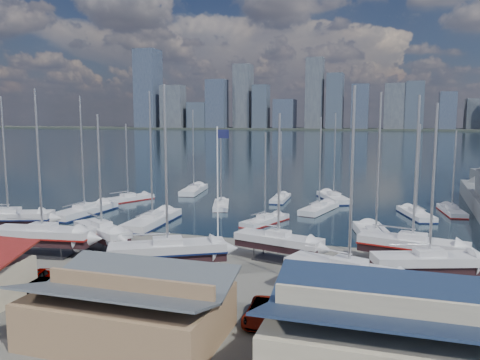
% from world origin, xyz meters
% --- Properties ---
extents(ground, '(1400.00, 1400.00, 0.00)m').
position_xyz_m(ground, '(0.00, -10.00, 0.00)').
color(ground, '#605E59').
rests_on(ground, ground).
extents(water, '(1400.00, 600.00, 0.40)m').
position_xyz_m(water, '(0.00, 300.00, -0.15)').
color(water, '#182838').
rests_on(water, ground).
extents(far_shore, '(1400.00, 80.00, 2.20)m').
position_xyz_m(far_shore, '(0.00, 560.00, 1.10)').
color(far_shore, '#2D332D').
rests_on(far_shore, ground).
extents(skyline, '(639.14, 43.80, 107.69)m').
position_xyz_m(skyline, '(-7.83, 553.76, 39.09)').
color(skyline, '#475166').
rests_on(skyline, far_shore).
extents(shed_grey, '(12.60, 8.40, 4.17)m').
position_xyz_m(shed_grey, '(0.00, -26.00, 2.15)').
color(shed_grey, '#8C6B4C').
rests_on(shed_grey, ground).
extents(shed_blue, '(13.65, 9.45, 4.71)m').
position_xyz_m(shed_blue, '(16.00, -26.00, 2.42)').
color(shed_blue, '#BFB293').
rests_on(shed_blue, ground).
extents(sailboat_cradle_0, '(10.73, 6.09, 16.68)m').
position_xyz_m(sailboat_cradle_0, '(-28.01, -6.45, 2.11)').
color(sailboat_cradle_0, '#2D2D33').
rests_on(sailboat_cradle_0, ground).
extents(sailboat_cradle_1, '(10.89, 4.38, 17.02)m').
position_xyz_m(sailboat_cradle_1, '(-18.00, -12.46, 2.12)').
color(sailboat_cradle_1, '#2D2D33').
rests_on(sailboat_cradle_1, ground).
extents(sailboat_cradle_2, '(8.87, 6.62, 14.54)m').
position_xyz_m(sailboat_cradle_2, '(-13.48, -8.70, 2.00)').
color(sailboat_cradle_2, '#2D2D33').
rests_on(sailboat_cradle_2, ground).
extents(sailboat_cradle_3, '(10.69, 7.72, 17.02)m').
position_xyz_m(sailboat_cradle_3, '(-3.15, -13.91, 2.12)').
color(sailboat_cradle_3, '#2D2D33').
rests_on(sailboat_cradle_3, ground).
extents(sailboat_cradle_4, '(9.20, 4.62, 14.59)m').
position_xyz_m(sailboat_cradle_4, '(5.62, -7.19, 2.00)').
color(sailboat_cradle_4, '#2D2D33').
rests_on(sailboat_cradle_4, ground).
extents(sailboat_cradle_5, '(10.59, 6.14, 16.48)m').
position_xyz_m(sailboat_cradle_5, '(13.05, -15.43, 2.10)').
color(sailboat_cradle_5, '#2D2D33').
rests_on(sailboat_cradle_5, ground).
extents(sailboat_cradle_6, '(10.42, 5.03, 16.21)m').
position_xyz_m(sailboat_cradle_6, '(18.22, -5.25, 2.08)').
color(sailboat_cradle_6, '#2D2D33').
rests_on(sailboat_cradle_6, ground).
extents(sailboat_cradle_7, '(9.70, 5.46, 15.32)m').
position_xyz_m(sailboat_cradle_7, '(19.28, -10.21, 2.04)').
color(sailboat_cradle_7, '#2D2D33').
rests_on(sailboat_cradle_7, ground).
extents(sailboat_moored_0, '(4.00, 12.30, 18.16)m').
position_xyz_m(sailboat_moored_0, '(-26.56, 6.57, 0.31)').
color(sailboat_moored_0, black).
rests_on(sailboat_moored_0, water).
extents(sailboat_moored_1, '(6.44, 9.45, 13.85)m').
position_xyz_m(sailboat_moored_1, '(-26.43, 18.58, 0.31)').
color(sailboat_moored_1, black).
rests_on(sailboat_moored_1, water).
extents(sailboat_moored_2, '(4.60, 11.25, 16.49)m').
position_xyz_m(sailboat_moored_2, '(-19.21, 30.49, 0.32)').
color(sailboat_moored_2, black).
rests_on(sailboat_moored_2, water).
extents(sailboat_moored_3, '(3.93, 12.45, 18.43)m').
position_xyz_m(sailboat_moored_3, '(-13.97, 3.75, 0.31)').
color(sailboat_moored_3, black).
rests_on(sailboat_moored_3, water).
extents(sailboat_moored_4, '(4.69, 8.61, 12.52)m').
position_xyz_m(sailboat_moored_4, '(-9.14, 17.61, 0.33)').
color(sailboat_moored_4, black).
rests_on(sailboat_moored_4, water).
extents(sailboat_moored_5, '(2.61, 8.43, 12.50)m').
position_xyz_m(sailboat_moored_5, '(-1.46, 26.60, 0.31)').
color(sailboat_moored_5, black).
rests_on(sailboat_moored_5, water).
extents(sailboat_moored_6, '(5.27, 8.91, 12.88)m').
position_xyz_m(sailboat_moored_6, '(0.30, 8.67, 0.31)').
color(sailboat_moored_6, black).
rests_on(sailboat_moored_6, water).
extents(sailboat_moored_7, '(5.14, 10.32, 15.01)m').
position_xyz_m(sailboat_moored_7, '(6.18, 19.10, 0.32)').
color(sailboat_moored_7, black).
rests_on(sailboat_moored_7, water).
extents(sailboat_moored_8, '(7.11, 10.80, 15.76)m').
position_xyz_m(sailboat_moored_8, '(7.26, 29.61, 0.31)').
color(sailboat_moored_8, black).
rests_on(sailboat_moored_8, water).
extents(sailboat_moored_9, '(5.96, 12.23, 17.80)m').
position_xyz_m(sailboat_moored_9, '(14.76, 3.45, 0.32)').
color(sailboat_moored_9, black).
rests_on(sailboat_moored_9, water).
extents(sailboat_moored_10, '(5.26, 9.69, 13.95)m').
position_xyz_m(sailboat_moored_10, '(20.03, 19.15, 0.31)').
color(sailboat_moored_10, black).
rests_on(sailboat_moored_10, water).
extents(sailboat_moored_11, '(3.52, 8.90, 12.95)m').
position_xyz_m(sailboat_moored_11, '(25.29, 23.40, 0.31)').
color(sailboat_moored_11, black).
rests_on(sailboat_moored_11, water).
extents(car_a, '(2.60, 4.40, 1.41)m').
position_xyz_m(car_a, '(-12.31, -20.39, 0.70)').
color(car_a, gray).
rests_on(car_a, ground).
extents(car_b, '(4.38, 2.72, 1.36)m').
position_xyz_m(car_b, '(-10.08, -21.71, 0.68)').
color(car_b, gray).
rests_on(car_b, ground).
extents(car_c, '(2.51, 5.03, 1.37)m').
position_xyz_m(car_c, '(7.62, -21.14, 0.68)').
color(car_c, gray).
rests_on(car_c, ground).
extents(car_d, '(2.42, 5.01, 1.41)m').
position_xyz_m(car_d, '(11.66, -18.09, 0.70)').
color(car_d, gray).
rests_on(car_d, ground).
extents(flagpole, '(1.17, 0.12, 13.35)m').
position_xyz_m(flagpole, '(0.75, -10.98, 7.78)').
color(flagpole, white).
rests_on(flagpole, ground).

